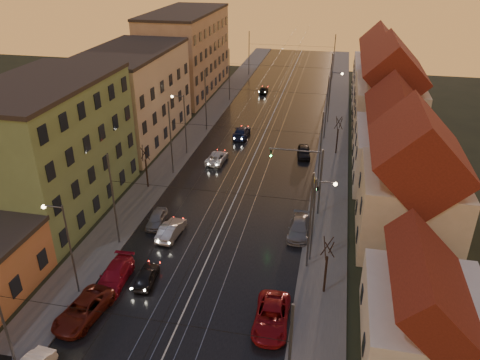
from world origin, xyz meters
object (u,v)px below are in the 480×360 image
Objects in this scene: street_lamp_1 at (317,213)px; parked_right_0 at (272,317)px; street_lamp_2 at (183,119)px; parked_left_3 at (157,219)px; driving_car_2 at (217,158)px; driving_car_4 at (264,90)px; street_lamp_3 at (332,92)px; traffic_light_mast at (311,173)px; parked_right_2 at (304,152)px; driving_car_3 at (242,132)px; parked_left_2 at (114,276)px; street_lamp_0 at (65,241)px; parked_right_1 at (299,228)px; parked_left_1 at (83,310)px; driving_car_0 at (146,276)px; driving_car_1 at (171,230)px.

street_lamp_1 is 1.50× the size of parked_right_0.
parked_left_3 is (2.71, -17.14, -4.24)m from street_lamp_2.
driving_car_2 is 31.58m from driving_car_4.
street_lamp_3 is 22.57m from driving_car_2.
traffic_light_mast is at bearing -35.07° from street_lamp_2.
parked_right_2 is (-0.32, 30.60, -0.06)m from parked_right_0.
traffic_light_mast is at bearing -92.27° from street_lamp_3.
parked_left_2 reaches higher than driving_car_3.
street_lamp_0 is 1.70× the size of parked_right_1.
street_lamp_0 reaches higher than parked_left_3.
parked_right_0 is at bearing -93.02° from parked_right_1.
parked_left_1 is 0.99× the size of parked_right_0.
parked_right_2 is (13.33, 32.77, -0.05)m from parked_left_1.
driving_car_4 is at bearing 84.47° from street_lamp_0.
street_lamp_3 is at bearing 84.85° from parked_right_0.
driving_car_0 is 14.96m from parked_right_1.
parked_left_3 is at bearing 137.47° from parked_right_0.
parked_right_0 reaches higher than driving_car_3.
street_lamp_3 is at bearing 87.78° from parked_right_1.
street_lamp_1 is at bearing -162.61° from driving_car_0.
traffic_light_mast is 1.45× the size of parked_left_2.
parked_right_0 reaches higher than parked_right_1.
driving_car_4 is 29.29m from parked_right_2.
parked_left_3 is at bearing 169.53° from street_lamp_1.
street_lamp_1 is 23.10m from driving_car_2.
driving_car_1 is (4.80, -18.83, -4.18)m from street_lamp_2.
parked_right_2 reaches higher than driving_car_2.
parked_left_3 is at bearing -115.06° from street_lamp_3.
street_lamp_1 is 1.00× the size of street_lamp_3.
driving_car_3 is 1.32× the size of parked_left_3.
street_lamp_0 reaches higher than driving_car_0.
traffic_light_mast reaches higher than driving_car_0.
driving_car_2 is at bearing 87.76° from driving_car_4.
parked_left_2 is 1.32× the size of parked_left_3.
street_lamp_1 is at bearing 103.35° from driving_car_4.
driving_car_1 is 0.95× the size of driving_car_2.
street_lamp_3 is 37.55m from driving_car_1.
street_lamp_1 is 8.08m from traffic_light_mast.
parked_right_1 is (11.47, 9.61, 0.06)m from driving_car_0.
parked_right_0 is (-1.35, -16.29, -3.86)m from traffic_light_mast.
street_lamp_3 reaches higher than traffic_light_mast.
street_lamp_0 reaches higher than driving_car_1.
traffic_light_mast is 1.53× the size of parked_right_1.
street_lamp_2 is 1.70× the size of parked_right_1.
parked_left_1 reaches higher than driving_car_1.
street_lamp_2 is (0.00, 28.00, 0.00)m from street_lamp_0.
parked_left_1 is at bearing 87.69° from driving_car_2.
parked_right_0 is (15.75, -0.29, -4.15)m from street_lamp_0.
parked_left_3 is 23.23m from parked_right_2.
traffic_light_mast reaches higher than driving_car_2.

